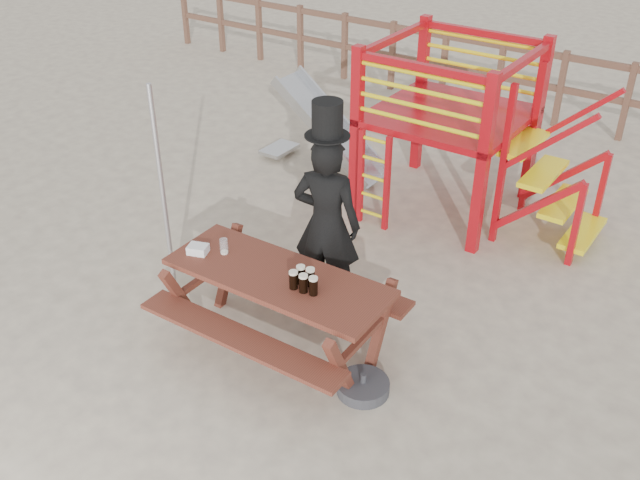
{
  "coord_description": "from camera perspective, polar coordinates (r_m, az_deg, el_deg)",
  "views": [
    {
      "loc": [
        3.52,
        -3.87,
        4.37
      ],
      "look_at": [
        0.27,
        0.8,
        0.89
      ],
      "focal_mm": 40.0,
      "sensor_mm": 36.0,
      "label": 1
    }
  ],
  "objects": [
    {
      "name": "ground",
      "position": [
        6.81,
        -5.77,
        -8.61
      ],
      "size": [
        60.0,
        60.0,
        0.0
      ],
      "primitive_type": "plane",
      "color": "beige",
      "rests_on": "ground"
    },
    {
      "name": "back_fence",
      "position": [
        11.99,
        16.49,
        12.57
      ],
      "size": [
        15.09,
        0.09,
        1.2
      ],
      "color": "brown",
      "rests_on": "ground"
    },
    {
      "name": "playground_fort",
      "position": [
        8.82,
        9.72,
        9.08
      ],
      "size": [
        4.71,
        1.84,
        2.1
      ],
      "color": "#AA0B13",
      "rests_on": "ground"
    },
    {
      "name": "picnic_table",
      "position": [
        6.52,
        -3.35,
        -4.92
      ],
      "size": [
        2.11,
        1.48,
        0.8
      ],
      "rotation": [
        0.0,
        0.0,
        0.03
      ],
      "color": "maroon",
      "rests_on": "ground"
    },
    {
      "name": "man_with_hat",
      "position": [
        6.82,
        0.55,
        1.6
      ],
      "size": [
        0.76,
        0.6,
        2.17
      ],
      "rotation": [
        0.0,
        0.0,
        3.41
      ],
      "color": "black",
      "rests_on": "ground"
    },
    {
      "name": "metal_pole",
      "position": [
        7.1,
        -12.44,
        3.49
      ],
      "size": [
        0.05,
        0.05,
        2.25
      ],
      "primitive_type": "cylinder",
      "color": "#B2B2B7",
      "rests_on": "ground"
    },
    {
      "name": "parasol_base",
      "position": [
        6.33,
        3.46,
        -11.62
      ],
      "size": [
        0.46,
        0.46,
        0.2
      ],
      "color": "#343438",
      "rests_on": "ground"
    },
    {
      "name": "paper_bag",
      "position": [
        6.71,
        -9.74,
        -0.73
      ],
      "size": [
        0.22,
        0.19,
        0.08
      ],
      "primitive_type": "cube",
      "rotation": [
        0.0,
        0.0,
        0.35
      ],
      "color": "white",
      "rests_on": "picnic_table"
    },
    {
      "name": "stout_pints",
      "position": [
        6.12,
        -1.27,
        -3.22
      ],
      "size": [
        0.27,
        0.2,
        0.17
      ],
      "color": "black",
      "rests_on": "picnic_table"
    },
    {
      "name": "empty_glasses",
      "position": [
        6.66,
        -7.69,
        -0.55
      ],
      "size": [
        0.08,
        0.08,
        0.15
      ],
      "color": "silver",
      "rests_on": "picnic_table"
    }
  ]
}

